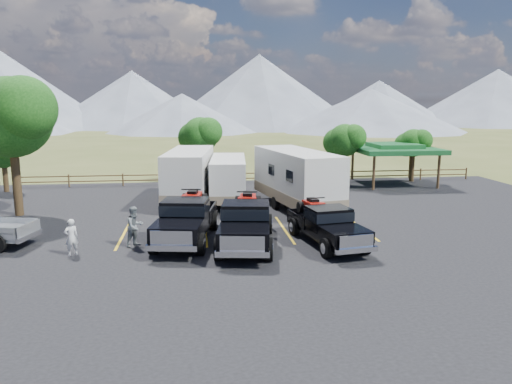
{
  "coord_description": "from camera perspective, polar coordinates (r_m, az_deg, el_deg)",
  "views": [
    {
      "loc": [
        -2.41,
        -20.27,
        6.49
      ],
      "look_at": [
        0.81,
        6.21,
        1.6
      ],
      "focal_mm": 35.0,
      "sensor_mm": 36.0,
      "label": 1
    }
  ],
  "objects": [
    {
      "name": "trailer_left",
      "position": [
        32.07,
        -7.62,
        1.88
      ],
      "size": [
        3.39,
        9.7,
        3.35
      ],
      "rotation": [
        0.0,
        0.0,
        -0.12
      ],
      "color": "white",
      "rests_on": "asphalt_lot"
    },
    {
      "name": "tree_ne_b",
      "position": [
        42.18,
        17.51,
        5.34
      ],
      "size": [
        2.77,
        2.59,
        4.27
      ],
      "color": "#332013",
      "rests_on": "ground"
    },
    {
      "name": "rail_fence",
      "position": [
        39.46,
        -0.44,
        1.81
      ],
      "size": [
        36.12,
        0.12,
        1.0
      ],
      "color": "brown",
      "rests_on": "ground"
    },
    {
      "name": "trailer_center",
      "position": [
        31.94,
        -3.19,
        1.46
      ],
      "size": [
        2.68,
        8.29,
        2.87
      ],
      "rotation": [
        0.0,
        0.0,
        -0.08
      ],
      "color": "white",
      "rests_on": "asphalt_lot"
    },
    {
      "name": "tree_nw_small",
      "position": [
        39.86,
        -26.94,
        3.93
      ],
      "size": [
        2.59,
        2.43,
        3.85
      ],
      "color": "#332013",
      "rests_on": "ground"
    },
    {
      "name": "tree_north",
      "position": [
        39.38,
        -6.41,
        6.46
      ],
      "size": [
        3.46,
        3.24,
        5.25
      ],
      "color": "#332013",
      "rests_on": "ground"
    },
    {
      "name": "tree_big_nw",
      "position": [
        31.01,
        -26.27,
        7.68
      ],
      "size": [
        5.54,
        5.18,
        7.84
      ],
      "color": "#332013",
      "rests_on": "ground"
    },
    {
      "name": "rig_right",
      "position": [
        22.98,
        8.02,
        -3.6
      ],
      "size": [
        2.8,
        6.04,
        1.94
      ],
      "rotation": [
        0.0,
        0.0,
        0.17
      ],
      "color": "black",
      "rests_on": "asphalt_lot"
    },
    {
      "name": "asphalt_lot",
      "position": [
        24.27,
        -0.99,
        -5.07
      ],
      "size": [
        44.0,
        34.0,
        0.04
      ],
      "primitive_type": "cube",
      "color": "black",
      "rests_on": "ground"
    },
    {
      "name": "stall_lines",
      "position": [
        25.23,
        -1.23,
        -4.42
      ],
      "size": [
        12.12,
        5.5,
        0.01
      ],
      "color": "gold",
      "rests_on": "asphalt_lot"
    },
    {
      "name": "trailer_right",
      "position": [
        29.98,
        4.65,
        1.52
      ],
      "size": [
        4.23,
        10.18,
        3.52
      ],
      "rotation": [
        0.0,
        0.0,
        0.2
      ],
      "color": "white",
      "rests_on": "asphalt_lot"
    },
    {
      "name": "mountain_range",
      "position": [
        126.36,
        -9.48,
        10.87
      ],
      "size": [
        209.0,
        71.0,
        20.0
      ],
      "color": "slate",
      "rests_on": "ground"
    },
    {
      "name": "pavilion",
      "position": [
        40.5,
        15.51,
        4.77
      ],
      "size": [
        6.2,
        6.2,
        3.22
      ],
      "color": "brown",
      "rests_on": "ground"
    },
    {
      "name": "rig_center",
      "position": [
        22.53,
        -1.15,
        -3.4
      ],
      "size": [
        3.11,
        6.95,
        2.24
      ],
      "rotation": [
        0.0,
        0.0,
        -0.14
      ],
      "color": "black",
      "rests_on": "asphalt_lot"
    },
    {
      "name": "person_a",
      "position": [
        22.51,
        -20.35,
        -4.85
      ],
      "size": [
        0.68,
        0.63,
        1.57
      ],
      "primitive_type": "imported",
      "rotation": [
        0.0,
        0.0,
        3.72
      ],
      "color": "silver",
      "rests_on": "asphalt_lot"
    },
    {
      "name": "person_b",
      "position": [
        23.01,
        -13.68,
        -3.84
      ],
      "size": [
        1.11,
        1.12,
        1.82
      ],
      "primitive_type": "imported",
      "rotation": [
        0.0,
        0.0,
        0.8
      ],
      "color": "slate",
      "rests_on": "asphalt_lot"
    },
    {
      "name": "ground",
      "position": [
        21.42,
        -0.15,
        -7.25
      ],
      "size": [
        320.0,
        320.0,
        0.0
      ],
      "primitive_type": "plane",
      "color": "#434D21",
      "rests_on": "ground"
    },
    {
      "name": "rig_left",
      "position": [
        23.52,
        -7.94,
        -2.95
      ],
      "size": [
        3.19,
        6.89,
        2.21
      ],
      "rotation": [
        0.0,
        0.0,
        -0.17
      ],
      "color": "black",
      "rests_on": "asphalt_lot"
    },
    {
      "name": "tree_ne_a",
      "position": [
        39.1,
        10.06,
        5.82
      ],
      "size": [
        3.11,
        2.92,
        4.76
      ],
      "color": "#332013",
      "rests_on": "ground"
    }
  ]
}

